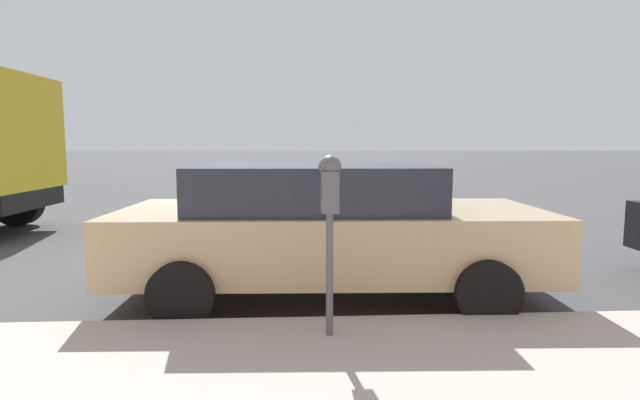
# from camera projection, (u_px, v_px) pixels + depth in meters

# --- Properties ---
(ground_plane) EXTENTS (220.00, 220.00, 0.00)m
(ground_plane) POSITION_uv_depth(u_px,v_px,m) (274.00, 271.00, 6.80)
(ground_plane) COLOR #424244
(parking_meter) EXTENTS (0.21, 0.19, 1.51)m
(parking_meter) POSITION_uv_depth(u_px,v_px,m) (330.00, 199.00, 4.07)
(parking_meter) COLOR #4C5156
(parking_meter) RESTS_ON sidewalk
(car_tan) EXTENTS (2.29, 4.75, 1.50)m
(car_tan) POSITION_uv_depth(u_px,v_px,m) (327.00, 227.00, 5.65)
(car_tan) COLOR tan
(car_tan) RESTS_ON ground_plane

